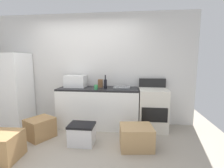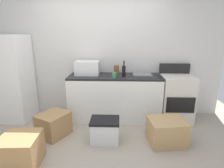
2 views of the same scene
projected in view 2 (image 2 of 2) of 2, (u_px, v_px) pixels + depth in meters
ground_plane at (92, 153)px, 2.71m from camera, size 6.00×6.00×0.00m
wall_back at (101, 53)px, 3.85m from camera, size 5.00×0.10×2.60m
kitchen_counter at (115, 97)px, 3.73m from camera, size 1.80×0.60×0.90m
refrigerator at (11, 78)px, 3.65m from camera, size 0.68×0.66×1.68m
stove_oven at (176, 97)px, 3.69m from camera, size 0.60×0.61×1.10m
microwave at (87, 68)px, 3.67m from camera, size 0.46×0.34×0.27m
sink_basin at (142, 74)px, 3.64m from camera, size 0.36×0.32×0.03m
wine_bottle at (124, 71)px, 3.53m from camera, size 0.07×0.07×0.30m
coffee_mug at (114, 75)px, 3.41m from camera, size 0.08×0.08×0.10m
knife_block at (116, 70)px, 3.70m from camera, size 0.10×0.10×0.18m
cardboard_box_large at (21, 151)px, 2.42m from camera, size 0.51×0.51×0.42m
cardboard_box_medium at (166, 131)px, 2.94m from camera, size 0.61×0.54×0.39m
cardboard_box_small at (53, 124)px, 3.16m from camera, size 0.60×0.62×0.39m
storage_bin at (105, 130)px, 2.98m from camera, size 0.46×0.36×0.38m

